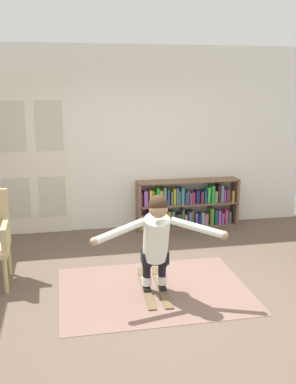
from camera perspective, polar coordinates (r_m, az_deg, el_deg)
ground_plane at (r=5.10m, az=1.83°, el=-13.40°), size 7.20×7.20×0.00m
back_wall at (r=7.15m, az=-2.78°, el=6.75°), size 6.00×0.10×2.90m
double_door at (r=7.06m, az=-14.60°, el=4.42°), size 1.22×0.05×2.45m
rug at (r=5.26m, az=0.81°, el=-12.45°), size 2.16×1.60×0.01m
bookshelf at (r=7.36m, az=4.91°, el=-1.80°), size 1.69×0.30×0.79m
skis_pair at (r=5.28m, az=0.75°, el=-12.11°), size 0.32×0.98×0.07m
person_skier at (r=4.87m, az=1.09°, el=-5.81°), size 1.45×0.59×1.12m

